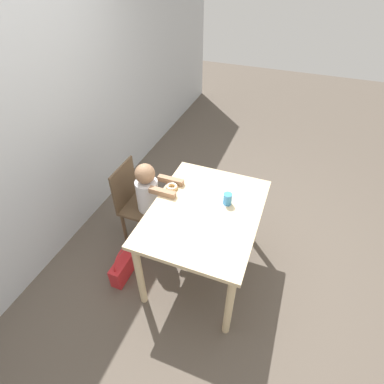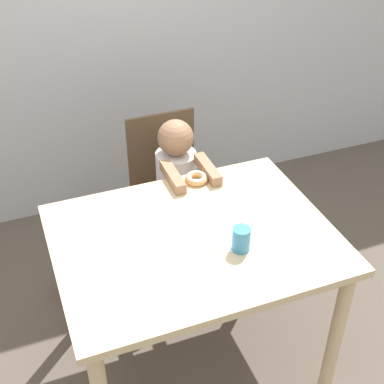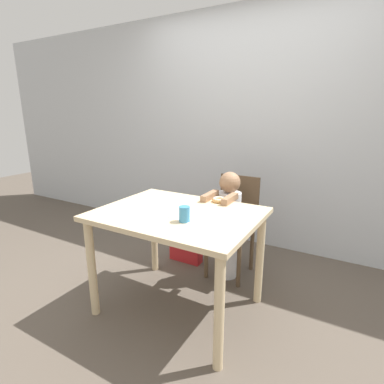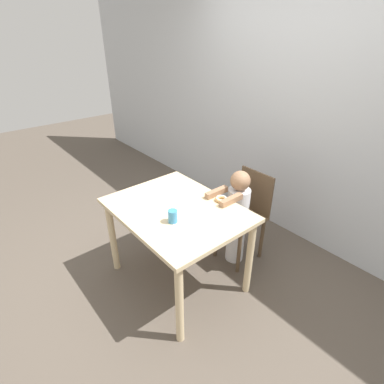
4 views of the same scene
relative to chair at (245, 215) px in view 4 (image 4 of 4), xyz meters
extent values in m
plane|color=brown|center=(-0.14, -0.71, -0.47)|extent=(12.00, 12.00, 0.00)
cube|color=silver|center=(-0.14, 0.74, 0.78)|extent=(8.00, 0.05, 2.50)
cube|color=beige|center=(-0.14, -0.71, 0.28)|extent=(1.12, 0.86, 0.03)
cylinder|color=beige|center=(-0.64, -1.08, -0.10)|extent=(0.06, 0.06, 0.74)
cylinder|color=beige|center=(0.36, -1.08, -0.10)|extent=(0.06, 0.06, 0.74)
cylinder|color=beige|center=(-0.64, -0.34, -0.10)|extent=(0.06, 0.06, 0.74)
cylinder|color=beige|center=(0.36, -0.34, -0.10)|extent=(0.06, 0.06, 0.74)
cube|color=brown|center=(0.00, -0.06, -0.01)|extent=(0.37, 0.40, 0.03)
cube|color=brown|center=(0.00, 0.13, 0.21)|extent=(0.37, 0.02, 0.42)
cylinder|color=brown|center=(-0.15, -0.23, -0.24)|extent=(0.04, 0.04, 0.45)
cylinder|color=brown|center=(0.15, -0.23, -0.24)|extent=(0.04, 0.04, 0.45)
cylinder|color=brown|center=(-0.15, 0.11, -0.24)|extent=(0.04, 0.04, 0.45)
cylinder|color=brown|center=(0.15, 0.11, -0.24)|extent=(0.04, 0.04, 0.45)
cylinder|color=white|center=(0.00, -0.11, -0.23)|extent=(0.17, 0.17, 0.48)
cylinder|color=white|center=(0.00, -0.11, 0.16)|extent=(0.21, 0.21, 0.31)
sphere|color=#997051|center=(0.00, -0.11, 0.41)|extent=(0.18, 0.18, 0.18)
cube|color=#997051|center=(-0.09, -0.31, 0.33)|extent=(0.05, 0.24, 0.05)
cube|color=#997051|center=(0.09, -0.31, 0.33)|extent=(0.05, 0.24, 0.05)
torus|color=tan|center=(0.01, -0.35, 0.32)|extent=(0.11, 0.11, 0.03)
torus|color=white|center=(0.01, -0.35, 0.33)|extent=(0.09, 0.09, 0.02)
cube|color=white|center=(-0.05, -0.71, 0.30)|extent=(0.34, 0.34, 0.00)
cube|color=red|center=(-0.47, -0.05, -0.36)|extent=(0.32, 0.11, 0.21)
torus|color=red|center=(-0.47, -0.05, -0.26)|extent=(0.26, 0.02, 0.26)
cylinder|color=teal|center=(0.00, -0.85, 0.35)|extent=(0.07, 0.07, 0.10)
camera|label=1|loc=(-1.78, -1.23, 1.96)|focal=28.00mm
camera|label=2|loc=(-0.74, -2.25, 1.69)|focal=50.00mm
camera|label=3|loc=(0.94, -2.40, 0.99)|focal=28.00mm
camera|label=4|loc=(1.52, -1.94, 1.59)|focal=28.00mm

